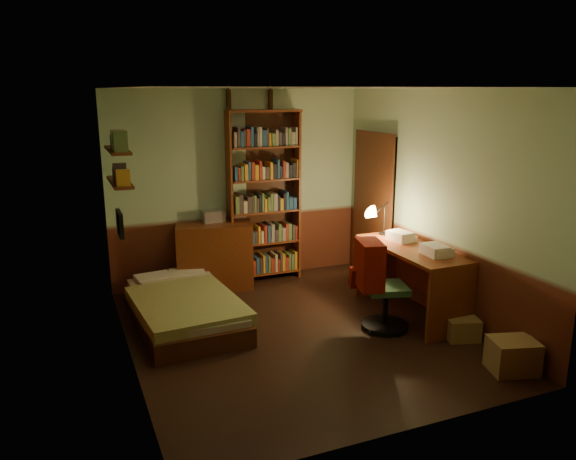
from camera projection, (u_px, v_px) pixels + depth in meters
name	position (u px, v px, depth m)	size (l,w,h in m)	color
floor	(297.00, 333.00, 6.14)	(3.50, 4.00, 0.02)	black
ceiling	(298.00, 87.00, 5.51)	(3.50, 4.00, 0.02)	silver
wall_back	(238.00, 187.00, 7.63)	(3.50, 0.02, 2.60)	#9AB995
wall_left	(122.00, 233.00, 5.17)	(0.02, 4.00, 2.60)	#9AB995
wall_right	(437.00, 204.00, 6.48)	(0.02, 4.00, 2.60)	#9AB995
wall_front	(409.00, 274.00, 4.03)	(3.50, 0.02, 2.60)	#9AB995
doorway	(374.00, 208.00, 7.70)	(0.06, 0.90, 2.00)	black
door_trim	(372.00, 208.00, 7.69)	(0.02, 0.98, 2.08)	#3B1D0E
bed	(183.00, 298.00, 6.37)	(1.02, 1.91, 0.57)	#718F4D
dresser	(215.00, 256.00, 7.46)	(0.99, 0.49, 0.88)	#602811
mini_stereo	(213.00, 216.00, 7.45)	(0.28, 0.22, 0.15)	#B2B2B7
bookshelf	(264.00, 197.00, 7.63)	(1.00, 0.31, 2.33)	#602811
bottle_left	(228.00, 100.00, 7.25)	(0.07, 0.07, 0.26)	black
bottle_right	(270.00, 99.00, 7.47)	(0.07, 0.07, 0.26)	black
desk	(410.00, 281.00, 6.56)	(0.63, 1.53, 0.82)	#602811
paper_stack	(400.00, 236.00, 6.73)	(0.21, 0.29, 0.12)	silver
desk_lamp	(385.00, 214.00, 6.97)	(0.15, 0.15, 0.51)	black
office_chair	(387.00, 281.00, 6.12)	(0.55, 0.49, 1.11)	#2B5631
red_jacket	(360.00, 208.00, 5.95)	(0.24, 0.44, 0.52)	#8E1304
wall_shelf_lower	(120.00, 182.00, 6.13)	(0.20, 0.90, 0.03)	#602811
wall_shelf_upper	(117.00, 150.00, 6.04)	(0.20, 0.90, 0.03)	#602811
framed_picture	(120.00, 224.00, 5.74)	(0.04, 0.32, 0.26)	black
cardboard_box_a	(513.00, 356.00, 5.26)	(0.42, 0.34, 0.31)	olive
cardboard_box_b	(462.00, 328.00, 5.96)	(0.34, 0.28, 0.24)	olive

